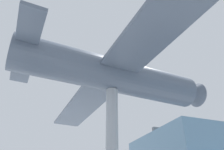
{
  "coord_description": "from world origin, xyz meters",
  "views": [
    {
      "loc": [
        9.88,
        -3.59,
        1.85
      ],
      "look_at": [
        0.0,
        0.0,
        7.94
      ],
      "focal_mm": 35.0,
      "sensor_mm": 36.0,
      "label": 1
    }
  ],
  "objects": [
    {
      "name": "suspended_airplane",
      "position": [
        -0.01,
        0.15,
        7.95
      ],
      "size": [
        19.84,
        12.04,
        3.28
      ],
      "rotation": [
        0.0,
        0.0,
        0.09
      ],
      "color": "#4C5666",
      "rests_on": "support_pylon_central"
    }
  ]
}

